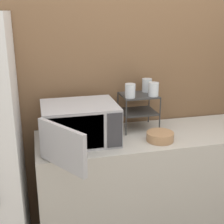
% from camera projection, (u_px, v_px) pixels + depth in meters
% --- Properties ---
extents(wall_back, '(8.00, 0.06, 2.60)m').
position_uv_depth(wall_back, '(142.00, 73.00, 2.61)').
color(wall_back, brown).
rests_on(wall_back, ground_plane).
extents(counter, '(1.82, 0.60, 0.89)m').
position_uv_depth(counter, '(152.00, 184.00, 2.56)').
color(counter, '#B7B2A8').
rests_on(counter, ground_plane).
extents(microwave, '(0.56, 0.79, 0.28)m').
position_uv_depth(microwave, '(79.00, 124.00, 2.24)').
color(microwave, '#ADADB2').
rests_on(microwave, counter).
extents(dish_rack, '(0.28, 0.25, 0.28)m').
position_uv_depth(dish_rack, '(138.00, 104.00, 2.48)').
color(dish_rack, '#333333').
rests_on(dish_rack, counter).
extents(glass_front_left, '(0.08, 0.08, 0.11)m').
position_uv_depth(glass_front_left, '(130.00, 91.00, 2.35)').
color(glass_front_left, silver).
rests_on(glass_front_left, dish_rack).
extents(glass_back_right, '(0.08, 0.08, 0.11)m').
position_uv_depth(glass_back_right, '(147.00, 85.00, 2.53)').
color(glass_back_right, silver).
rests_on(glass_back_right, dish_rack).
extents(glass_front_right, '(0.08, 0.08, 0.11)m').
position_uv_depth(glass_front_right, '(153.00, 89.00, 2.39)').
color(glass_front_right, silver).
rests_on(glass_front_right, dish_rack).
extents(bowl, '(0.20, 0.20, 0.07)m').
position_uv_depth(bowl, '(160.00, 137.00, 2.29)').
color(bowl, '#AD7F56').
rests_on(bowl, counter).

